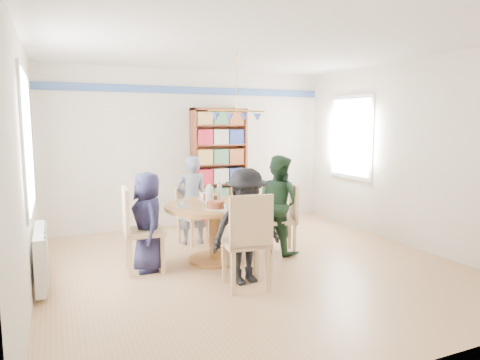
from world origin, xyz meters
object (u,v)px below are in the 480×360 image
bookshelf (219,168)px  dining_table (215,219)px  person_far (192,200)px  chair_left (137,226)px  chair_far (190,211)px  chair_right (286,215)px  chair_near (248,237)px  person_right (279,204)px  radiator (41,256)px  person_near (246,226)px  person_left (148,221)px

bookshelf → dining_table: bearing=-112.4°
person_far → dining_table: bearing=96.5°
chair_left → chair_far: bearing=46.2°
chair_far → chair_right: bearing=-43.8°
chair_near → person_right: (0.96, 1.08, 0.10)m
radiator → person_right: size_ratio=0.73×
radiator → person_far: person_far is taller
person_right → bookshelf: size_ratio=0.66×
person_right → person_far: 1.32m
chair_near → bookshelf: bearing=74.7°
person_near → bookshelf: bookshelf is taller
person_left → bookshelf: bookshelf is taller
chair_left → person_far: 1.35m
chair_left → person_far: size_ratio=0.78×
chair_far → person_far: (0.00, -0.09, 0.19)m
radiator → chair_near: chair_near is taller
person_left → person_right: (1.81, 0.01, 0.07)m
radiator → chair_right: (3.09, 0.06, 0.18)m
chair_near → person_far: person_far is taller
radiator → chair_near: 2.27m
radiator → dining_table: size_ratio=0.77×
bookshelf → chair_near: bearing=-105.3°
chair_right → person_near: 1.28m
chair_far → person_right: size_ratio=0.63×
chair_left → chair_near: (0.99, -1.04, 0.01)m
dining_table → chair_right: size_ratio=1.35×
person_near → bookshelf: (0.75, 2.80, 0.36)m
person_right → person_far: size_ratio=1.03×
chair_near → person_left: size_ratio=0.87×
bookshelf → person_far: bearing=-128.6°
chair_right → person_left: 1.90m
dining_table → bookshelf: 2.15m
chair_right → person_far: person_far is taller
radiator → person_left: person_left is taller
person_left → person_far: person_far is taller
chair_far → person_near: 1.86m
chair_near → bookshelf: bookshelf is taller
dining_table → person_near: size_ratio=1.00×
chair_far → person_left: (-0.83, -0.99, 0.13)m
dining_table → chair_far: size_ratio=1.51×
person_far → chair_right: bearing=142.8°
chair_right → chair_far: chair_right is taller
person_left → person_near: size_ratio=0.94×
radiator → chair_far: 2.30m
dining_table → chair_right: (1.03, -0.04, -0.03)m
chair_left → person_near: (1.06, -0.83, 0.08)m
dining_table → chair_near: bearing=-91.3°
chair_right → person_near: person_near is taller
radiator → chair_far: size_ratio=1.16×
chair_far → person_left: 1.30m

